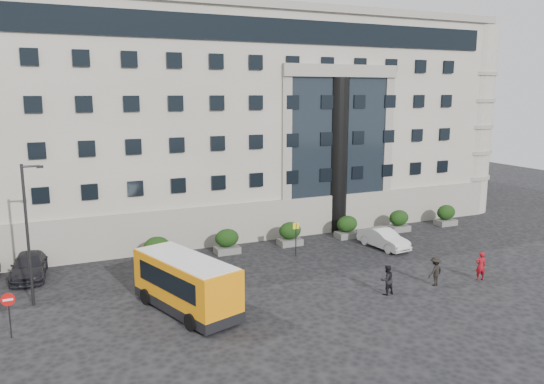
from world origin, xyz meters
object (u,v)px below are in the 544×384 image
at_px(hedge_e, 399,221).
at_px(bus_stop_sign, 296,233).
at_px(hedge_b, 227,241).
at_px(hedge_d, 347,227).
at_px(hedge_c, 290,234).
at_px(hedge_f, 446,215).
at_px(no_entry_sign, 9,306).
at_px(parked_car_c, 29,266).
at_px(white_taxi, 383,239).
at_px(pedestrian_c, 435,271).
at_px(pedestrian_a, 481,266).
at_px(hedge_a, 157,249).
at_px(pedestrian_b, 387,280).
at_px(street_lamp, 28,230).
at_px(minibus, 186,282).

relative_size(hedge_e, bus_stop_sign, 0.73).
bearing_deg(hedge_e, hedge_b, 180.00).
bearing_deg(hedge_d, bus_stop_sign, -155.34).
height_order(hedge_c, hedge_f, same).
bearing_deg(no_entry_sign, parked_car_c, 84.95).
relative_size(no_entry_sign, white_taxi, 0.51).
bearing_deg(pedestrian_c, pedestrian_a, 157.45).
distance_m(hedge_e, white_taxi, 5.56).
height_order(hedge_a, hedge_f, same).
bearing_deg(pedestrian_b, hedge_b, -68.02).
distance_m(pedestrian_a, pedestrian_c, 3.31).
bearing_deg(street_lamp, hedge_d, 11.53).
distance_m(hedge_f, pedestrian_b, 18.89).
bearing_deg(pedestrian_a, pedestrian_c, 8.93).
relative_size(street_lamp, no_entry_sign, 3.45).
height_order(hedge_b, pedestrian_b, hedge_b).
relative_size(hedge_e, pedestrian_a, 0.99).
xyz_separation_m(pedestrian_b, pedestrian_c, (3.63, 0.01, 0.02)).
height_order(hedge_a, pedestrian_b, hedge_a).
height_order(street_lamp, no_entry_sign, street_lamp).
relative_size(hedge_c, hedge_f, 1.00).
height_order(pedestrian_a, pedestrian_c, pedestrian_a).
xyz_separation_m(hedge_c, pedestrian_b, (0.69, -11.59, -0.03)).
distance_m(hedge_b, no_entry_sign, 16.74).
distance_m(minibus, pedestrian_b, 11.72).
bearing_deg(hedge_c, hedge_e, 0.00).
bearing_deg(bus_stop_sign, hedge_e, 13.92).
bearing_deg(street_lamp, hedge_b, 20.07).
xyz_separation_m(hedge_b, pedestrian_c, (9.52, -11.57, -0.01)).
bearing_deg(white_taxi, hedge_b, 155.58).
relative_size(hedge_a, pedestrian_a, 0.99).
relative_size(hedge_b, pedestrian_c, 1.00).
distance_m(hedge_b, minibus, 10.63).
xyz_separation_m(hedge_b, bus_stop_sign, (4.30, -2.80, 0.80)).
height_order(hedge_e, pedestrian_c, pedestrian_c).
relative_size(white_taxi, pedestrian_b, 2.51).
height_order(hedge_a, parked_car_c, hedge_a).
distance_m(bus_stop_sign, no_entry_sign, 19.46).
bearing_deg(white_taxi, pedestrian_b, -131.46).
relative_size(bus_stop_sign, pedestrian_c, 1.37).
relative_size(hedge_a, hedge_c, 1.00).
bearing_deg(hedge_d, hedge_a, 180.00).
bearing_deg(minibus, hedge_d, 11.85).
bearing_deg(hedge_d, street_lamp, -168.47).
xyz_separation_m(minibus, white_taxi, (16.93, 5.42, -0.90)).
relative_size(hedge_b, pedestrian_a, 0.99).
xyz_separation_m(hedge_d, bus_stop_sign, (-6.10, -2.80, 0.80)).
distance_m(hedge_d, pedestrian_a, 12.23).
relative_size(hedge_f, no_entry_sign, 0.79).
bearing_deg(hedge_d, parked_car_c, 179.04).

